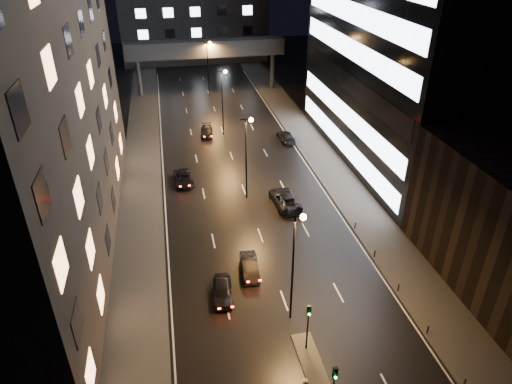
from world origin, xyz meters
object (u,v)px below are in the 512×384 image
car_away_b (250,266)px  car_toward_a (285,199)px  car_away_a (222,291)px  car_toward_b (286,136)px  car_away_d (207,132)px  car_away_c (184,178)px

car_away_b → car_toward_a: 12.88m
car_away_a → car_toward_a: size_ratio=0.72×
car_toward_b → car_toward_a: bearing=72.5°
car_away_b → car_toward_a: car_toward_a is taller
car_away_d → car_away_b: bearing=-83.0°
car_away_a → car_away_b: size_ratio=0.98×
car_away_b → car_away_a: bearing=-133.4°
car_away_b → car_away_d: size_ratio=0.94×
car_away_b → car_away_c: car_away_b is taller
car_toward_b → car_away_c: bearing=30.5°
car_away_b → car_away_c: (-4.93, 18.85, -0.03)m
car_away_d → car_toward_b: car_toward_b is taller
car_away_b → car_away_d: 33.72m
car_away_d → car_toward_b: (11.65, -4.44, 0.04)m
car_away_c → car_toward_a: size_ratio=0.83×
car_away_c → car_away_d: bearing=68.7°
car_away_c → car_toward_a: (11.25, -7.63, 0.14)m
car_toward_a → car_toward_b: car_toward_a is taller
car_away_c → car_away_d: size_ratio=1.06×
car_toward_a → car_away_b: bearing=56.5°
car_away_a → car_away_c: size_ratio=0.87×
car_toward_a → car_away_d: bearing=-77.4°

